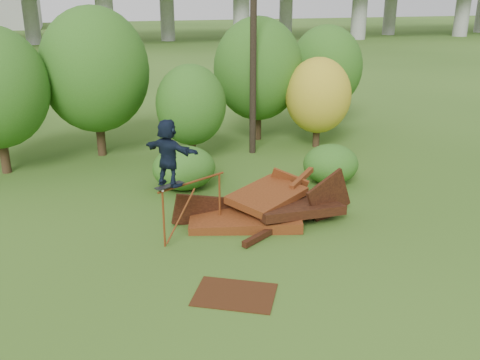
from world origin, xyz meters
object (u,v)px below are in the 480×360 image
object	(u,v)px
scrap_pile	(265,208)
flat_plate	(235,295)
skater	(168,153)
utility_pole	(253,47)

from	to	relation	value
scrap_pile	flat_plate	xyz separation A→B (m)	(-2.20, -3.94, -0.35)
scrap_pile	skater	world-z (taller)	skater
scrap_pile	skater	distance (m)	3.94
scrap_pile	utility_pole	world-z (taller)	utility_pole
utility_pole	scrap_pile	bearing A→B (deg)	-106.09
flat_plate	skater	bearing A→B (deg)	105.64
flat_plate	utility_pole	size ratio (longest dim) A/B	0.21
utility_pole	skater	bearing A→B (deg)	-123.10
skater	utility_pole	bearing A→B (deg)	-74.40
skater	flat_plate	distance (m)	4.22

